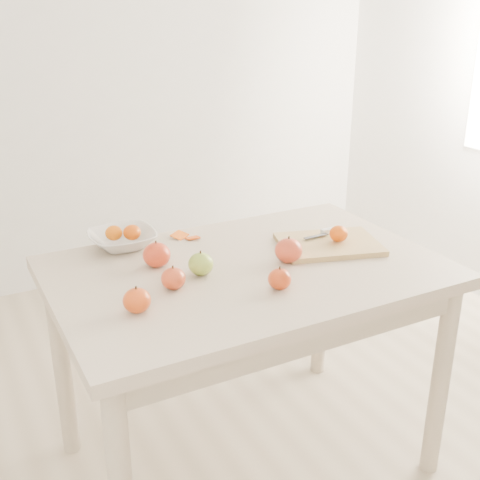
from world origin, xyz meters
name	(u,v)px	position (x,y,z in m)	size (l,w,h in m)	color
ground	(247,457)	(0.00, 0.00, 0.00)	(3.50, 3.50, 0.00)	#C6B293
table	(247,294)	(0.00, 0.00, 0.65)	(1.20, 0.80, 0.75)	beige
cutting_board	(329,244)	(0.32, 0.01, 0.76)	(0.33, 0.24, 0.02)	tan
board_tangerine	(339,234)	(0.35, 0.00, 0.80)	(0.06, 0.06, 0.05)	#D16107
fruit_bowl	(122,239)	(-0.30, 0.33, 0.78)	(0.22, 0.22, 0.05)	silver
bowl_tangerine_near	(114,233)	(-0.32, 0.34, 0.80)	(0.06, 0.06, 0.05)	#D75C07
bowl_tangerine_far	(132,232)	(-0.27, 0.32, 0.80)	(0.06, 0.06, 0.05)	#D54507
orange_peel_a	(180,236)	(-0.09, 0.33, 0.75)	(0.06, 0.04, 0.00)	#E85D10
orange_peel_b	(193,238)	(-0.06, 0.29, 0.75)	(0.04, 0.04, 0.00)	#DE4E0F
paring_knife	(328,231)	(0.37, 0.08, 0.78)	(0.17, 0.05, 0.01)	white
apple_green	(201,264)	(-0.15, 0.01, 0.78)	(0.08, 0.08, 0.07)	olive
apple_red_b	(173,279)	(-0.26, -0.04, 0.78)	(0.07, 0.07, 0.06)	maroon
apple_red_d	(137,300)	(-0.40, -0.13, 0.78)	(0.07, 0.07, 0.07)	#A31610
apple_red_a	(157,255)	(-0.25, 0.13, 0.79)	(0.09, 0.09, 0.08)	maroon
apple_red_e	(289,250)	(0.13, -0.03, 0.79)	(0.09, 0.09, 0.08)	#A22016
apple_red_c	(280,279)	(0.01, -0.18, 0.78)	(0.07, 0.07, 0.06)	#8E0308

